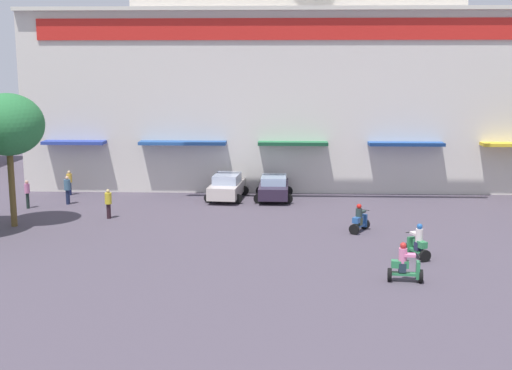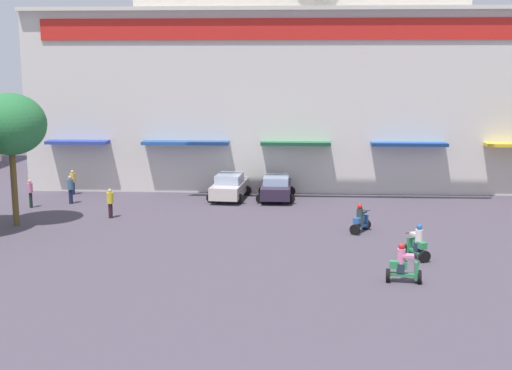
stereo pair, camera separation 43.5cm
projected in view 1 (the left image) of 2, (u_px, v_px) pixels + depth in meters
ground_plane at (304, 276)px, 26.42m from camera, size 128.00×128.00×0.00m
colonial_building at (295, 56)px, 48.59m from camera, size 35.64×19.75×20.43m
plaza_tree_2 at (8, 125)px, 33.53m from camera, size 3.64×3.47×6.85m
parked_car_0 at (227, 187)px, 41.24m from camera, size 2.60×4.41×1.56m
parked_car_1 at (274, 188)px, 41.10m from camera, size 2.40×4.06×1.46m
scooter_rider_0 at (418, 244)px, 28.68m from camera, size 1.00×1.46×1.56m
scooter_rider_2 at (405, 266)px, 25.55m from camera, size 1.37×0.67×1.57m
scooter_rider_4 at (360, 220)px, 33.18m from camera, size 1.18×1.52×1.45m
pedestrian_0 at (27, 192)px, 38.52m from camera, size 0.36×0.36×1.66m
pedestrian_1 at (69, 181)px, 42.48m from camera, size 0.50×0.50×1.59m
pedestrian_2 at (67, 188)px, 39.66m from camera, size 0.54×0.54×1.70m
pedestrian_3 at (108, 202)px, 36.01m from camera, size 0.49×0.49×1.62m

